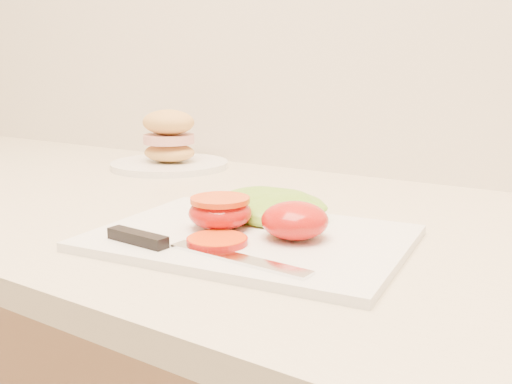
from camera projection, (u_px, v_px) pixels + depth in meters
The scene contains 7 objects.
cutting_board at pixel (251, 238), 0.63m from camera, with size 0.33×0.24×0.01m, color white.
tomato_half_dome at pixel (295, 220), 0.60m from camera, with size 0.07×0.07×0.04m, color red.
tomato_half_cut at pixel (220, 211), 0.64m from camera, with size 0.07×0.07×0.04m.
tomato_slice_0 at pixel (217, 241), 0.59m from camera, with size 0.06×0.06×0.01m, color #FF450E.
lettuce_leaf_0 at pixel (267, 206), 0.69m from camera, with size 0.15×0.10×0.03m, color #6DB630.
knife at pixel (175, 245), 0.57m from camera, with size 0.24×0.04×0.01m.
sandwich_plate at pixel (169, 148), 1.08m from camera, with size 0.22×0.22×0.11m.
Camera 1 is at (0.09, 1.07, 1.12)m, focal length 40.00 mm.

